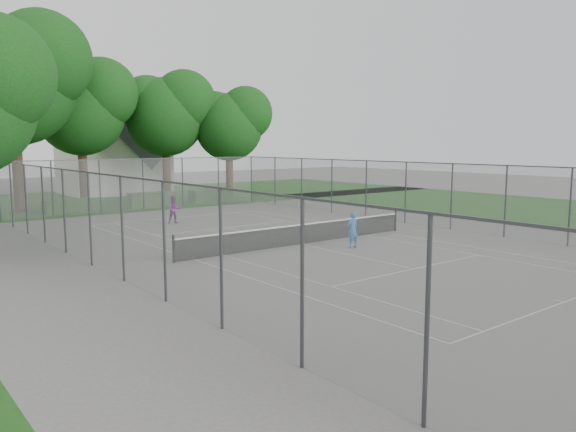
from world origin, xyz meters
TOP-DOWN VIEW (x-y plane):
  - ground at (0.00, 0.00)m, footprint 120.00×120.00m
  - grass_far at (0.00, 26.00)m, footprint 60.00×20.00m
  - grass_right at (22.00, 0.00)m, footprint 16.00×40.00m
  - court_markings at (0.00, 0.00)m, footprint 11.03×23.83m
  - tennis_net at (0.00, 0.00)m, footprint 12.87×0.10m
  - perimeter_fence at (0.00, 0.00)m, footprint 18.08×34.08m
  - tree_far_left at (-6.90, 20.82)m, footprint 9.12×8.32m
  - tree_far_midleft at (-1.82, 23.31)m, footprint 7.54×6.89m
  - tree_far_midright at (4.80, 22.88)m, footprint 7.26×6.63m
  - tree_far_right at (9.42, 20.61)m, footprint 6.42×5.87m
  - hedge_left at (-4.43, 18.50)m, footprint 3.47×1.04m
  - hedge_mid at (1.12, 18.13)m, footprint 3.39×0.97m
  - hedge_right at (6.12, 18.38)m, footprint 3.29×1.21m
  - house at (3.37, 30.81)m, footprint 8.67×6.72m
  - girl_player at (1.22, -2.02)m, footprint 0.60×0.40m
  - woman_player at (-1.43, 9.65)m, footprint 0.92×0.80m

SIDE VIEW (x-z plane):
  - ground at x=0.00m, z-range 0.00..0.00m
  - grass_far at x=0.00m, z-range 0.00..0.00m
  - grass_right at x=22.00m, z-range 0.00..0.00m
  - court_markings at x=0.00m, z-range 0.00..0.01m
  - hedge_left at x=-4.43m, z-range 0.00..0.87m
  - hedge_right at x=6.12m, z-range 0.00..0.99m
  - tennis_net at x=0.00m, z-range -0.04..1.06m
  - hedge_mid at x=1.12m, z-range 0.00..1.07m
  - woman_player at x=-1.43m, z-range 0.00..1.59m
  - girl_player at x=1.22m, z-range 0.00..1.60m
  - perimeter_fence at x=0.00m, z-range 0.05..3.57m
  - house at x=3.37m, z-range -1.05..9.74m
  - tree_far_right at x=9.42m, z-range 1.73..10.96m
  - tree_far_midright at x=4.80m, z-range 1.95..12.40m
  - tree_far_midleft at x=-1.82m, z-range 2.03..12.88m
  - tree_far_left at x=-6.90m, z-range 2.46..15.56m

